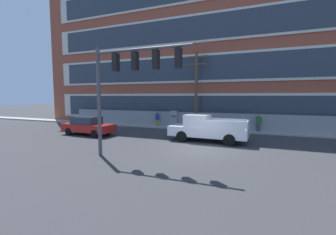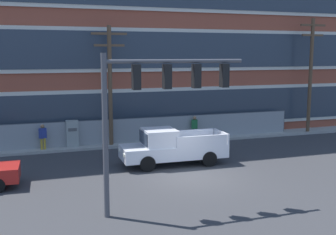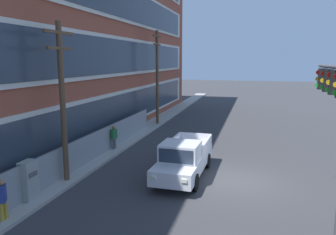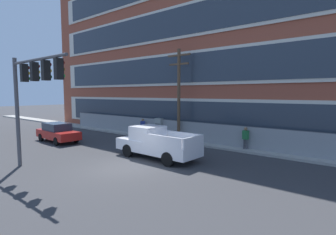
{
  "view_description": "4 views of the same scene",
  "coord_description": "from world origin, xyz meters",
  "px_view_note": "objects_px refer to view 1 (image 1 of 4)",
  "views": [
    {
      "loc": [
        3.42,
        -13.21,
        3.28
      ],
      "look_at": [
        -2.75,
        1.94,
        1.74
      ],
      "focal_mm": 24.0,
      "sensor_mm": 36.0,
      "label": 1
    },
    {
      "loc": [
        -7.28,
        -17.75,
        5.85
      ],
      "look_at": [
        0.1,
        3.97,
        2.36
      ],
      "focal_mm": 45.0,
      "sensor_mm": 36.0,
      "label": 2
    },
    {
      "loc": [
        -15.53,
        -0.52,
        5.85
      ],
      "look_at": [
        -1.98,
        3.11,
        3.37
      ],
      "focal_mm": 35.0,
      "sensor_mm": 36.0,
      "label": 3
    },
    {
      "loc": [
        10.61,
        -9.0,
        4.0
      ],
      "look_at": [
        0.9,
        2.79,
        2.59
      ],
      "focal_mm": 28.0,
      "sensor_mm": 36.0,
      "label": 4
    }
  ],
  "objects_px": {
    "electrical_cabinet": "(174,120)",
    "pedestrian_by_fence": "(259,122)",
    "pickup_truck_white": "(206,129)",
    "pedestrian_near_cabinet": "(157,118)",
    "sedan_red": "(88,126)",
    "traffic_signal_mast": "(127,75)",
    "utility_pole_near_corner": "(196,87)"
  },
  "relations": [
    {
      "from": "traffic_signal_mast",
      "to": "pedestrian_near_cabinet",
      "type": "height_order",
      "value": "traffic_signal_mast"
    },
    {
      "from": "electrical_cabinet",
      "to": "pedestrian_by_fence",
      "type": "height_order",
      "value": "electrical_cabinet"
    },
    {
      "from": "sedan_red",
      "to": "electrical_cabinet",
      "type": "xyz_separation_m",
      "value": [
        5.36,
        6.6,
        0.1
      ]
    },
    {
      "from": "sedan_red",
      "to": "traffic_signal_mast",
      "type": "bearing_deg",
      "value": -34.88
    },
    {
      "from": "sedan_red",
      "to": "pedestrian_near_cabinet",
      "type": "distance_m",
      "value": 7.26
    },
    {
      "from": "electrical_cabinet",
      "to": "pedestrian_near_cabinet",
      "type": "height_order",
      "value": "electrical_cabinet"
    },
    {
      "from": "pickup_truck_white",
      "to": "electrical_cabinet",
      "type": "height_order",
      "value": "pickup_truck_white"
    },
    {
      "from": "traffic_signal_mast",
      "to": "electrical_cabinet",
      "type": "height_order",
      "value": "traffic_signal_mast"
    },
    {
      "from": "traffic_signal_mast",
      "to": "pedestrian_by_fence",
      "type": "distance_m",
      "value": 13.48
    },
    {
      "from": "pickup_truck_white",
      "to": "pedestrian_by_fence",
      "type": "bearing_deg",
      "value": 56.72
    },
    {
      "from": "pickup_truck_white",
      "to": "sedan_red",
      "type": "height_order",
      "value": "pickup_truck_white"
    },
    {
      "from": "utility_pole_near_corner",
      "to": "electrical_cabinet",
      "type": "bearing_deg",
      "value": 173.81
    },
    {
      "from": "pickup_truck_white",
      "to": "electrical_cabinet",
      "type": "relative_size",
      "value": 3.17
    },
    {
      "from": "traffic_signal_mast",
      "to": "sedan_red",
      "type": "relative_size",
      "value": 1.27
    },
    {
      "from": "traffic_signal_mast",
      "to": "pickup_truck_white",
      "type": "xyz_separation_m",
      "value": [
        2.76,
        6.08,
        -3.46
      ]
    },
    {
      "from": "pedestrian_by_fence",
      "to": "sedan_red",
      "type": "bearing_deg",
      "value": -154.43
    },
    {
      "from": "utility_pole_near_corner",
      "to": "pedestrian_by_fence",
      "type": "distance_m",
      "value": 6.55
    },
    {
      "from": "electrical_cabinet",
      "to": "pedestrian_by_fence",
      "type": "xyz_separation_m",
      "value": [
        8.08,
        -0.17,
        0.08
      ]
    },
    {
      "from": "utility_pole_near_corner",
      "to": "pedestrian_near_cabinet",
      "type": "height_order",
      "value": "utility_pole_near_corner"
    },
    {
      "from": "traffic_signal_mast",
      "to": "utility_pole_near_corner",
      "type": "distance_m",
      "value": 11.35
    },
    {
      "from": "pedestrian_near_cabinet",
      "to": "pedestrian_by_fence",
      "type": "distance_m",
      "value": 9.84
    },
    {
      "from": "sedan_red",
      "to": "utility_pole_near_corner",
      "type": "xyz_separation_m",
      "value": [
        7.73,
        6.34,
        3.38
      ]
    },
    {
      "from": "electrical_cabinet",
      "to": "pedestrian_near_cabinet",
      "type": "relative_size",
      "value": 1.06
    },
    {
      "from": "pedestrian_near_cabinet",
      "to": "pedestrian_by_fence",
      "type": "xyz_separation_m",
      "value": [
        9.84,
        0.12,
        0.0
      ]
    },
    {
      "from": "pedestrian_near_cabinet",
      "to": "pedestrian_by_fence",
      "type": "relative_size",
      "value": 1.0
    },
    {
      "from": "sedan_red",
      "to": "pedestrian_near_cabinet",
      "type": "relative_size",
      "value": 2.74
    },
    {
      "from": "sedan_red",
      "to": "pedestrian_near_cabinet",
      "type": "xyz_separation_m",
      "value": [
        3.59,
        6.31,
        0.18
      ]
    },
    {
      "from": "traffic_signal_mast",
      "to": "sedan_red",
      "type": "xyz_separation_m",
      "value": [
        -7.17,
        5.0,
        -3.59
      ]
    },
    {
      "from": "pickup_truck_white",
      "to": "pedestrian_by_fence",
      "type": "xyz_separation_m",
      "value": [
        3.51,
        5.35,
        0.04
      ]
    },
    {
      "from": "electrical_cabinet",
      "to": "pedestrian_by_fence",
      "type": "distance_m",
      "value": 8.08
    },
    {
      "from": "utility_pole_near_corner",
      "to": "pickup_truck_white",
      "type": "bearing_deg",
      "value": -67.33
    },
    {
      "from": "traffic_signal_mast",
      "to": "utility_pole_near_corner",
      "type": "xyz_separation_m",
      "value": [
        0.56,
        11.34,
        -0.21
      ]
    }
  ]
}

